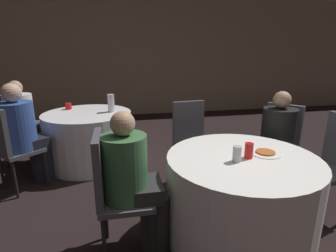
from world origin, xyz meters
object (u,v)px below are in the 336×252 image
object	(u,v)px
chair_near_west	(112,186)
chair_far_southwest	(10,142)
chair_far_west	(14,123)
soda_can_red	(249,151)
chair_near_east	(336,157)
chair_near_northeast	(280,141)
table_far	(89,138)
person_black_shirt	(275,144)
person_green_jacket	(136,184)
table_near	(240,197)
person_blue_shirt	(24,134)
person_white_shirt	(25,122)
soda_can_silver	(237,154)
chair_near_north	(191,136)
bottle_far	(111,103)
pizza_plate_near	(265,153)

from	to	relation	value
chair_near_west	chair_far_southwest	distance (m)	1.61
chair_far_west	soda_can_red	size ratio (longest dim) A/B	7.98
chair_near_east	chair_near_northeast	xyz separation A→B (m)	(-0.23, 0.52, 0.00)
soda_can_red	table_far	bearing A→B (deg)	126.23
chair_near_west	soda_can_red	distance (m)	1.07
table_far	person_black_shirt	size ratio (longest dim) A/B	1.04
person_black_shirt	person_green_jacket	xyz separation A→B (m)	(-1.51, -0.54, -0.01)
table_near	person_blue_shirt	size ratio (longest dim) A/B	1.00
chair_near_east	person_green_jacket	bearing A→B (deg)	86.23
table_far	person_blue_shirt	size ratio (longest dim) A/B	0.98
table_near	person_white_shirt	distance (m)	2.97
soda_can_silver	chair_near_north	bearing A→B (deg)	91.93
chair_far_west	soda_can_silver	world-z (taller)	chair_far_west
chair_near_northeast	person_white_shirt	distance (m)	3.26
chair_near_north	chair_far_west	bearing A→B (deg)	-31.81
table_far	chair_near_east	size ratio (longest dim) A/B	1.21
chair_far_west	bottle_far	size ratio (longest dim) A/B	4.04
chair_near_east	chair_near_north	xyz separation A→B (m)	(-1.14, 0.88, 0.00)
soda_can_red	pizza_plate_near	bearing A→B (deg)	17.55
chair_near_west	pizza_plate_near	distance (m)	1.25
chair_near_north	chair_near_west	distance (m)	1.35
bottle_far	soda_can_red	bearing A→B (deg)	-60.71
table_near	chair_far_west	xyz separation A→B (m)	(-2.34, 2.03, 0.22)
soda_can_red	person_green_jacket	bearing A→B (deg)	177.80
chair_far_west	bottle_far	bearing A→B (deg)	92.23
person_black_shirt	soda_can_silver	distance (m)	0.99
table_far	person_black_shirt	xyz separation A→B (m)	(2.00, -1.31, 0.22)
person_blue_shirt	person_black_shirt	bearing A→B (deg)	33.05
chair_near_northeast	chair_near_north	bearing A→B (deg)	28.54
table_near	person_white_shirt	size ratio (longest dim) A/B	1.04
chair_near_northeast	person_blue_shirt	bearing A→B (deg)	36.96
chair_near_north	bottle_far	bearing A→B (deg)	-50.22
chair_near_west	person_blue_shirt	bearing A→B (deg)	-142.44
chair_far_west	person_black_shirt	size ratio (longest dim) A/B	0.86
chair_near_east	soda_can_red	distance (m)	1.02
person_blue_shirt	pizza_plate_near	world-z (taller)	person_blue_shirt
table_near	chair_near_northeast	xyz separation A→B (m)	(0.78, 0.66, 0.22)
bottle_far	table_far	bearing A→B (deg)	179.11
table_near	person_green_jacket	xyz separation A→B (m)	(-0.85, 0.01, 0.21)
chair_near_west	person_green_jacket	bearing A→B (deg)	90.00
chair_far_southwest	person_white_shirt	size ratio (longest dim) A/B	0.84
chair_near_east	soda_can_silver	world-z (taller)	chair_near_east
chair_near_northeast	person_black_shirt	distance (m)	0.17
chair_far_southwest	pizza_plate_near	xyz separation A→B (m)	(2.32, -1.16, 0.15)
table_near	person_black_shirt	xyz separation A→B (m)	(0.65, 0.55, 0.22)
pizza_plate_near	person_white_shirt	bearing A→B (deg)	140.54
chair_far_southwest	person_blue_shirt	bearing A→B (deg)	90.00
person_black_shirt	soda_can_silver	xyz separation A→B (m)	(-0.74, -0.62, 0.20)
chair_near_north	table_near	bearing A→B (deg)	90.00
chair_near_east	chair_near_north	world-z (taller)	same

